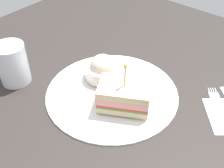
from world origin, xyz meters
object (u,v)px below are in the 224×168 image
at_px(plate, 112,92).
at_px(sandwich_half_center, 124,95).
at_px(fork, 217,102).
at_px(drink_glass, 13,66).
at_px(coleslaw_bowl, 103,69).

bearing_deg(plate, sandwich_half_center, -109.89).
distance_m(sandwich_half_center, fork, 0.20).
bearing_deg(drink_glass, coleslaw_bowl, -48.77).
bearing_deg(plate, drink_glass, 118.16).
distance_m(coleslaw_bowl, fork, 0.26).
relative_size(drink_glass, fork, 0.93).
relative_size(plate, coleslaw_bowl, 3.60).
bearing_deg(sandwich_half_center, plate, 70.11).
relative_size(plate, drink_glass, 3.07).
bearing_deg(fork, drink_glass, 120.50).
height_order(sandwich_half_center, fork, sandwich_half_center).
bearing_deg(coleslaw_bowl, fork, -67.87).
bearing_deg(sandwich_half_center, drink_glass, 110.12).
distance_m(plate, fork, 0.22).
height_order(coleslaw_bowl, fork, coleslaw_bowl).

